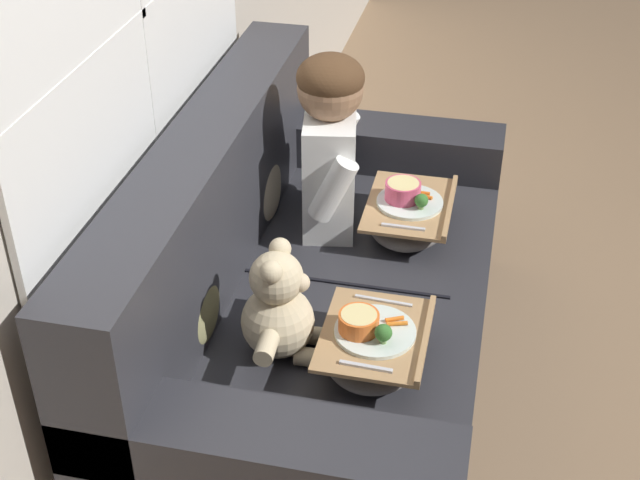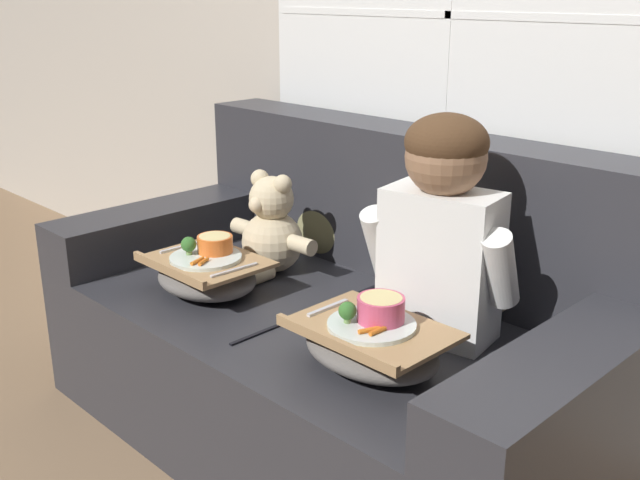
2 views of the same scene
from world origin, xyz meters
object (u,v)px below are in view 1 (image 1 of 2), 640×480
throw_pillow_behind_teddy (194,295)px  lap_tray_teddy (374,346)px  couch (308,310)px  teddy_bear (279,310)px  throw_pillow_behind_child (261,176)px  lap_tray_child (409,214)px  child_figure (330,135)px

throw_pillow_behind_teddy → lap_tray_teddy: bearing=-90.1°
couch → teddy_bear: size_ratio=4.89×
throw_pillow_behind_child → lap_tray_child: 0.53m
couch → lap_tray_child: (0.35, -0.28, 0.19)m
child_figure → throw_pillow_behind_teddy: bearing=160.5°
lap_tray_child → lap_tray_teddy: (-0.70, 0.00, -0.00)m
child_figure → teddy_bear: size_ratio=1.66×
child_figure → lap_tray_teddy: bearing=-158.5°
throw_pillow_behind_teddy → teddy_bear: (0.00, -0.25, -0.01)m
couch → throw_pillow_behind_child: bearing=35.5°
lap_tray_teddy → couch: bearing=38.0°
lap_tray_child → throw_pillow_behind_teddy: bearing=143.1°
throw_pillow_behind_teddy → lap_tray_child: 0.88m
child_figure → lap_tray_teddy: size_ratio=1.68×
throw_pillow_behind_child → lap_tray_child: size_ratio=0.85×
throw_pillow_behind_teddy → child_figure: bearing=-19.5°
throw_pillow_behind_child → throw_pillow_behind_teddy: bearing=180.0°
throw_pillow_behind_child → throw_pillow_behind_teddy: (-0.70, 0.00, 0.00)m
teddy_bear → lap_tray_teddy: (-0.00, -0.27, -0.08)m
child_figure → teddy_bear: child_figure is taller
teddy_bear → couch: bearing=0.2°
couch → lap_tray_teddy: 0.48m
lap_tray_teddy → teddy_bear: bearing=89.8°
lap_tray_child → lap_tray_teddy: bearing=179.9°
throw_pillow_behind_child → throw_pillow_behind_teddy: throw_pillow_behind_child is taller
throw_pillow_behind_teddy → child_figure: size_ratio=0.51×
couch → teddy_bear: couch is taller
throw_pillow_behind_child → teddy_bear: (-0.70, -0.25, -0.01)m
throw_pillow_behind_child → lap_tray_teddy: size_ratio=0.92×
child_figure → lap_tray_child: 0.39m
throw_pillow_behind_teddy → child_figure: (0.70, -0.25, 0.19)m
lap_tray_teddy → throw_pillow_behind_teddy: bearing=89.9°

